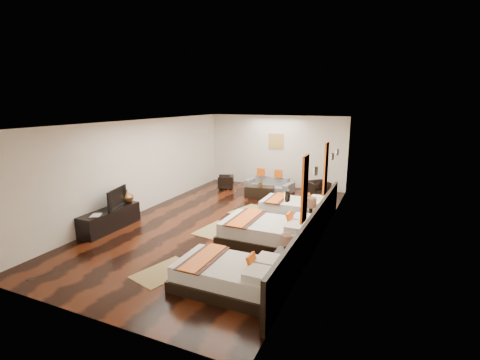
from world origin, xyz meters
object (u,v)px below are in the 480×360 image
at_px(sofa, 269,184).
at_px(table_plant, 261,183).
at_px(nightstand_a, 285,259).
at_px(tv, 114,198).
at_px(bed_near, 230,275).
at_px(book, 91,216).
at_px(armchair_left, 226,182).
at_px(coffee_table, 260,192).
at_px(tv_console, 110,219).
at_px(armchair_right, 318,190).
at_px(nightstand_b, 310,222).
at_px(bed_far, 294,208).
at_px(figurine, 127,196).
at_px(bed_mid, 270,232).

distance_m(sofa, table_plant, 1.07).
height_order(nightstand_a, tv, tv).
relative_size(nightstand_a, table_plant, 3.11).
distance_m(bed_near, table_plant, 6.17).
bearing_deg(book, nightstand_a, 2.20).
xyz_separation_m(armchair_left, coffee_table, (1.63, -0.60, -0.07)).
height_order(tv_console, armchair_right, armchair_right).
xyz_separation_m(tv_console, table_plant, (2.57, 4.54, 0.25)).
distance_m(nightstand_b, armchair_left, 5.26).
height_order(bed_near, book, bed_near).
height_order(bed_far, sofa, bed_far).
bearing_deg(nightstand_b, tv, -161.64).
bearing_deg(sofa, nightstand_a, -59.84).
xyz_separation_m(bed_far, armchair_left, (-3.30, 2.10, 0.02)).
height_order(bed_far, nightstand_b, nightstand_b).
bearing_deg(tv, coffee_table, -44.98).
distance_m(nightstand_a, coffee_table, 5.50).
bearing_deg(figurine, bed_far, 29.17).
bearing_deg(armchair_left, sofa, 84.07).
bearing_deg(tv_console, bed_near, -18.51).
xyz_separation_m(bed_mid, armchair_left, (-3.30, 4.34, -0.03)).
distance_m(tv, coffee_table, 5.08).
bearing_deg(tv_console, nightstand_b, 19.73).
relative_size(bed_far, nightstand_b, 1.96).
relative_size(bed_mid, figurine, 6.05).
bearing_deg(table_plant, bed_near, -74.70).
bearing_deg(figurine, table_plant, 56.30).
bearing_deg(armchair_right, nightstand_b, -123.77).
distance_m(nightstand_a, figurine, 5.09).
bearing_deg(bed_near, tv_console, 161.49).
bearing_deg(nightstand_a, tv, 173.48).
bearing_deg(book, bed_mid, 18.28).
relative_size(nightstand_a, tv, 0.83).
bearing_deg(sofa, coffee_table, -81.77).
height_order(nightstand_a, tv_console, nightstand_a).
distance_m(nightstand_b, book, 5.49).
height_order(bed_near, nightstand_a, nightstand_a).
height_order(bed_mid, table_plant, bed_mid).
bearing_deg(tv, book, 160.74).
bearing_deg(nightstand_b, table_plant, 130.65).
bearing_deg(bed_mid, nightstand_a, -58.05).
bearing_deg(bed_mid, nightstand_b, 52.90).
bearing_deg(armchair_left, nightstand_a, 14.77).
relative_size(tv_console, armchair_left, 3.07).
height_order(book, table_plant, table_plant).
height_order(nightstand_b, armchair_left, nightstand_b).
bearing_deg(tv_console, bed_mid, 10.60).
height_order(nightstand_a, sofa, nightstand_a).
bearing_deg(armchair_left, figurine, -32.81).
bearing_deg(bed_near, bed_mid, 89.91).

